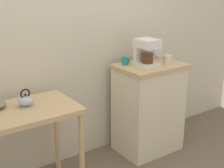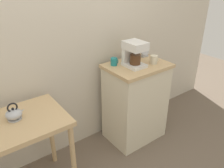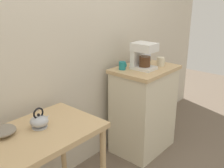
% 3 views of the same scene
% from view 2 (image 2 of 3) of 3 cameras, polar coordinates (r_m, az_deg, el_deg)
% --- Properties ---
extents(ground_plane, '(8.00, 8.00, 0.00)m').
position_cam_2_polar(ground_plane, '(2.56, -5.20, -18.83)').
color(ground_plane, '#6B5B4C').
extents(back_wall, '(4.40, 0.10, 2.80)m').
position_cam_2_polar(back_wall, '(2.26, -10.41, 15.56)').
color(back_wall, beige).
rests_on(back_wall, ground_plane).
extents(wooden_table, '(0.78, 0.55, 0.78)m').
position_cam_2_polar(wooden_table, '(1.98, -22.66, -11.62)').
color(wooden_table, tan).
rests_on(wooden_table, ground_plane).
extents(kitchen_counter, '(0.65, 0.48, 0.93)m').
position_cam_2_polar(kitchen_counter, '(2.63, 5.82, -4.50)').
color(kitchen_counter, beige).
rests_on(kitchen_counter, ground_plane).
extents(teakettle, '(0.15, 0.12, 0.15)m').
position_cam_2_polar(teakettle, '(1.92, -23.21, -6.86)').
color(teakettle, '#B2B5BA').
rests_on(teakettle, wooden_table).
extents(coffee_maker, '(0.18, 0.22, 0.26)m').
position_cam_2_polar(coffee_maker, '(2.33, 5.35, 7.78)').
color(coffee_maker, white).
rests_on(coffee_maker, kitchen_counter).
extents(mug_small_cream, '(0.08, 0.08, 0.09)m').
position_cam_2_polar(mug_small_cream, '(2.45, 10.38, 6.02)').
color(mug_small_cream, beige).
rests_on(mug_small_cream, kitchen_counter).
extents(mug_dark_teal, '(0.07, 0.07, 0.08)m').
position_cam_2_polar(mug_dark_teal, '(2.38, 0.53, 5.61)').
color(mug_dark_teal, teal).
rests_on(mug_dark_teal, kitchen_counter).
extents(table_clock, '(0.12, 0.06, 0.13)m').
position_cam_2_polar(table_clock, '(2.64, 8.10, 7.95)').
color(table_clock, '#B2B5BA').
rests_on(table_clock, kitchen_counter).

